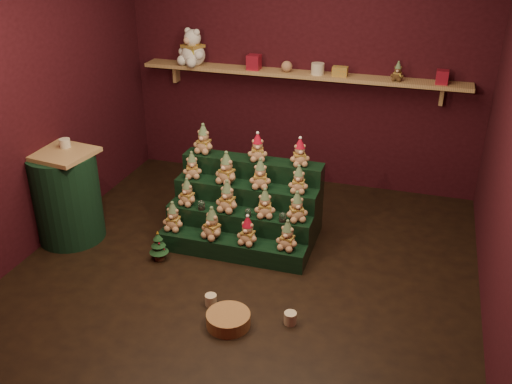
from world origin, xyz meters
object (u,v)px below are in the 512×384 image
(snow_globe_b, at_px, (248,212))
(side_table, at_px, (67,196))
(mug_right, at_px, (290,318))
(mug_left, at_px, (211,300))
(riser_tier_front, at_px, (231,248))
(mini_christmas_tree, at_px, (159,246))
(snow_globe_c, at_px, (283,217))
(brown_bear, at_px, (398,71))
(wicker_basket, at_px, (228,319))
(white_bear, at_px, (193,42))
(snow_globe_a, at_px, (201,205))

(snow_globe_b, relative_size, side_table, 0.09)
(mug_right, bearing_deg, mug_left, 177.20)
(riser_tier_front, distance_m, side_table, 1.66)
(side_table, bearing_deg, mini_christmas_tree, 1.12)
(riser_tier_front, xyz_separation_m, snow_globe_c, (0.44, 0.16, 0.32))
(mug_left, xyz_separation_m, brown_bear, (1.14, 2.46, 1.37))
(wicker_basket, relative_size, brown_bear, 1.78)
(mug_left, xyz_separation_m, wicker_basket, (0.22, -0.20, 0.01))
(mini_christmas_tree, bearing_deg, riser_tier_front, 21.60)
(snow_globe_c, bearing_deg, snow_globe_b, 180.00)
(wicker_basket, height_order, brown_bear, brown_bear)
(wicker_basket, bearing_deg, mini_christmas_tree, 143.14)
(snow_globe_b, distance_m, white_bear, 2.27)
(side_table, height_order, brown_bear, brown_bear)
(snow_globe_a, bearing_deg, wicker_basket, -59.15)
(side_table, relative_size, mug_right, 9.18)
(snow_globe_a, bearing_deg, mug_left, -64.29)
(wicker_basket, xyz_separation_m, white_bear, (-1.35, 2.66, 1.52))
(riser_tier_front, distance_m, mini_christmas_tree, 0.67)
(riser_tier_front, bearing_deg, wicker_basket, -71.87)
(snow_globe_a, xyz_separation_m, mini_christmas_tree, (-0.27, -0.40, -0.26))
(mug_right, relative_size, white_bear, 0.19)
(riser_tier_front, height_order, snow_globe_a, snow_globe_a)
(snow_globe_a, relative_size, snow_globe_c, 1.01)
(snow_globe_a, bearing_deg, white_bear, 113.83)
(snow_globe_c, xyz_separation_m, brown_bear, (0.78, 1.56, 1.01))
(side_table, bearing_deg, mug_right, -7.45)
(mug_right, distance_m, wicker_basket, 0.48)
(mug_left, height_order, white_bear, white_bear)
(wicker_basket, bearing_deg, snow_globe_b, 99.98)
(white_bear, bearing_deg, wicker_basket, -39.37)
(mug_left, bearing_deg, brown_bear, 65.12)
(mini_christmas_tree, bearing_deg, brown_bear, 46.83)
(mini_christmas_tree, distance_m, wicker_basket, 1.16)
(side_table, bearing_deg, mug_left, -12.06)
(snow_globe_b, bearing_deg, snow_globe_a, 180.00)
(mini_christmas_tree, relative_size, white_bear, 0.59)
(mini_christmas_tree, distance_m, mug_left, 0.87)
(mini_christmas_tree, height_order, wicker_basket, mini_christmas_tree)
(snow_globe_b, bearing_deg, mug_right, -55.34)
(riser_tier_front, xyz_separation_m, mug_left, (0.09, -0.74, -0.04))
(riser_tier_front, relative_size, brown_bear, 7.26)
(white_bear, height_order, brown_bear, white_bear)
(mug_right, bearing_deg, brown_bear, 79.38)
(snow_globe_c, height_order, mini_christmas_tree, snow_globe_c)
(snow_globe_a, distance_m, snow_globe_b, 0.46)
(side_table, bearing_deg, riser_tier_front, 12.30)
(riser_tier_front, bearing_deg, mug_right, -45.54)
(riser_tier_front, bearing_deg, brown_bear, 54.52)
(riser_tier_front, height_order, mini_christmas_tree, mini_christmas_tree)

